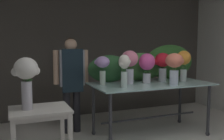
% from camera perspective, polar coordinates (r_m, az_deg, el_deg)
% --- Properties ---
extents(ground_plane, '(7.42, 7.42, 0.00)m').
position_cam_1_polar(ground_plane, '(4.17, 3.60, -15.05)').
color(ground_plane, silver).
extents(wall_back, '(5.43, 0.12, 2.78)m').
position_cam_1_polar(wall_back, '(5.46, -4.03, 4.87)').
color(wall_back, '#4C4742').
rests_on(wall_back, ground).
extents(display_table_glass, '(1.90, 0.94, 0.86)m').
position_cam_1_polar(display_table_glass, '(4.20, 8.58, -4.60)').
color(display_table_glass, '#A8D1CE').
rests_on(display_table_glass, ground).
extents(side_table_white, '(0.68, 0.54, 0.74)m').
position_cam_1_polar(side_table_white, '(3.18, -15.58, -10.07)').
color(side_table_white, silver).
rests_on(side_table_white, ground).
extents(florist, '(0.58, 0.24, 1.58)m').
position_cam_1_polar(florist, '(4.31, -8.96, -1.12)').
color(florist, '#232328').
rests_on(florist, ground).
extents(foliage_backdrop, '(2.01, 0.32, 0.61)m').
position_cam_1_polar(foliage_backdrop, '(4.51, 7.63, 1.10)').
color(foliage_backdrop, '#28562D').
rests_on(foliage_backdrop, display_table_glass).
extents(vase_rosy_roses, '(0.26, 0.26, 0.52)m').
position_cam_1_polar(vase_rosy_roses, '(4.03, 3.87, 1.60)').
color(vase_rosy_roses, silver).
rests_on(vase_rosy_roses, display_table_glass).
extents(vase_coral_snapdragons, '(0.28, 0.27, 0.49)m').
position_cam_1_polar(vase_coral_snapdragons, '(4.00, 13.61, 1.05)').
color(vase_coral_snapdragons, silver).
rests_on(vase_coral_snapdragons, display_table_glass).
extents(vase_crimson_carnations, '(0.33, 0.26, 0.48)m').
position_cam_1_polar(vase_crimson_carnations, '(4.34, 11.13, 1.44)').
color(vase_crimson_carnations, silver).
rests_on(vase_crimson_carnations, display_table_glass).
extents(vase_sunset_tulips, '(0.24, 0.23, 0.51)m').
position_cam_1_polar(vase_sunset_tulips, '(4.45, 15.51, 1.81)').
color(vase_sunset_tulips, silver).
rests_on(vase_sunset_tulips, display_table_glass).
extents(vase_ivory_stock, '(0.18, 0.17, 0.48)m').
position_cam_1_polar(vase_ivory_stock, '(3.71, 2.72, 0.49)').
color(vase_ivory_stock, silver).
rests_on(vase_ivory_stock, display_table_glass).
extents(vase_fuchsia_dahlias, '(0.26, 0.26, 0.47)m').
position_cam_1_polar(vase_fuchsia_dahlias, '(4.15, 7.71, 1.25)').
color(vase_fuchsia_dahlias, silver).
rests_on(vase_fuchsia_dahlias, display_table_glass).
extents(vase_lilac_peonies, '(0.23, 0.22, 0.44)m').
position_cam_1_polar(vase_lilac_peonies, '(3.91, -2.14, 0.88)').
color(vase_lilac_peonies, silver).
rests_on(vase_lilac_peonies, display_table_glass).
extents(vase_white_roses_tall, '(0.31, 0.27, 0.60)m').
position_cam_1_polar(vase_white_roses_tall, '(3.06, -18.38, -1.20)').
color(vase_white_roses_tall, silver).
rests_on(vase_white_roses_tall, side_table_white).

